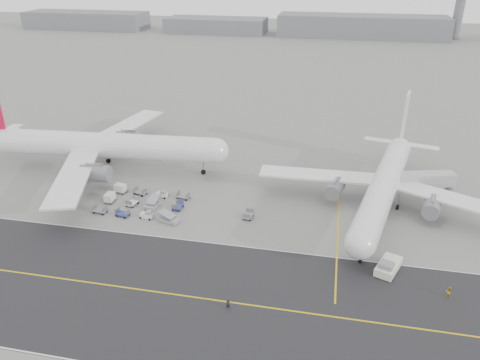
% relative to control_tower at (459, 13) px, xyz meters
% --- Properties ---
extents(ground, '(700.00, 700.00, 0.00)m').
position_rel_control_tower_xyz_m(ground, '(-100.00, -265.00, -16.25)').
color(ground, gray).
rests_on(ground, ground).
extents(taxiway, '(220.00, 59.00, 0.03)m').
position_rel_control_tower_xyz_m(taxiway, '(-94.98, -282.98, -16.24)').
color(taxiway, '#28282A').
rests_on(taxiway, ground).
extents(horizon_buildings, '(520.00, 28.00, 28.00)m').
position_rel_control_tower_xyz_m(horizon_buildings, '(-70.00, -5.00, -16.25)').
color(horizon_buildings, slate).
rests_on(horizon_buildings, ground).
extents(control_tower, '(7.00, 7.00, 31.25)m').
position_rel_control_tower_xyz_m(control_tower, '(0.00, 0.00, 0.00)').
color(control_tower, slate).
rests_on(control_tower, ground).
extents(airliner_a, '(65.27, 64.34, 22.51)m').
position_rel_control_tower_xyz_m(airliner_a, '(-129.40, -239.50, -9.78)').
color(airliner_a, white).
rests_on(airliner_a, ground).
extents(airliner_b, '(54.42, 55.62, 19.47)m').
position_rel_control_tower_xyz_m(airliner_b, '(-60.88, -245.81, -10.64)').
color(airliner_b, white).
rests_on(airliner_b, ground).
extents(pushback_tug, '(5.27, 8.40, 2.41)m').
position_rel_control_tower_xyz_m(pushback_tug, '(-61.28, -269.45, -15.26)').
color(pushback_tug, silver).
rests_on(pushback_tug, ground).
extents(jet_bridge, '(17.83, 7.72, 6.67)m').
position_rel_control_tower_xyz_m(jet_bridge, '(-53.45, -240.79, -11.60)').
color(jet_bridge, gray).
rests_on(jet_bridge, ground).
extents(gse_cluster, '(26.04, 21.07, 2.16)m').
position_rel_control_tower_xyz_m(gse_cluster, '(-112.11, -256.07, -16.25)').
color(gse_cluster, gray).
rests_on(gse_cluster, ground).
extents(stray_dolly, '(1.86, 2.84, 1.68)m').
position_rel_control_tower_xyz_m(stray_dolly, '(-88.44, -256.52, -16.25)').
color(stray_dolly, silver).
rests_on(stray_dolly, ground).
extents(ground_crew_a, '(0.78, 0.63, 1.86)m').
position_rel_control_tower_xyz_m(ground_crew_a, '(-86.21, -284.57, -15.32)').
color(ground_crew_a, black).
rests_on(ground_crew_a, ground).
extents(ground_crew_b, '(1.04, 0.88, 1.87)m').
position_rel_control_tower_xyz_m(ground_crew_b, '(-52.34, -274.45, -15.32)').
color(ground_crew_b, '#BC9A16').
rests_on(ground_crew_b, ground).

